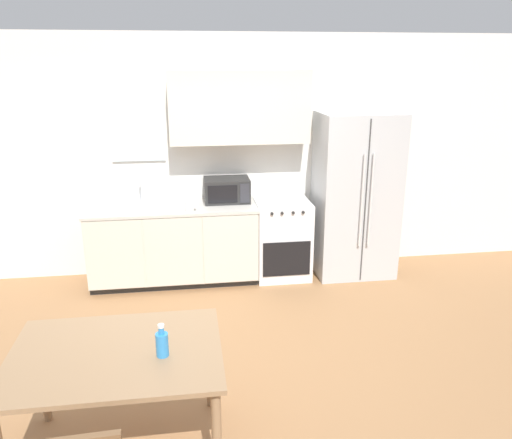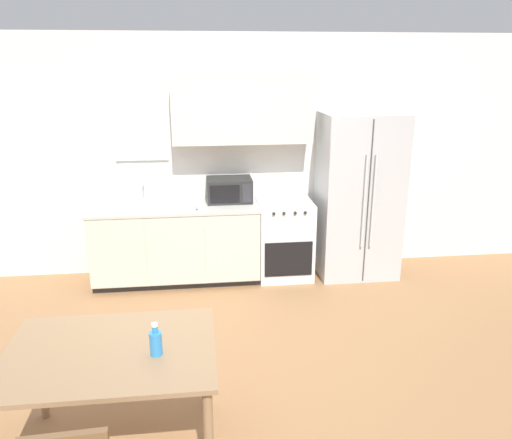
% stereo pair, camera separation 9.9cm
% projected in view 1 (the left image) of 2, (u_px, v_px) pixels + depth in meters
% --- Properties ---
extents(ground_plane, '(12.00, 12.00, 0.00)m').
position_uv_depth(ground_plane, '(233.00, 354.00, 4.28)').
color(ground_plane, '#9E7047').
extents(wall_back, '(12.00, 0.38, 2.70)m').
position_uv_depth(wall_back, '(218.00, 149.00, 5.65)').
color(wall_back, silver).
rests_on(wall_back, ground_plane).
extents(kitchen_counter, '(1.84, 0.66, 0.89)m').
position_uv_depth(kitchen_counter, '(174.00, 244.00, 5.58)').
color(kitchen_counter, '#333333').
rests_on(kitchen_counter, ground_plane).
extents(oven_range, '(0.61, 0.63, 0.90)m').
position_uv_depth(oven_range, '(282.00, 238.00, 5.75)').
color(oven_range, white).
rests_on(oven_range, ground_plane).
extents(refrigerator, '(0.89, 0.70, 1.86)m').
position_uv_depth(refrigerator, '(355.00, 195.00, 5.70)').
color(refrigerator, silver).
rests_on(refrigerator, ground_plane).
extents(kitchen_sink, '(0.59, 0.41, 0.22)m').
position_uv_depth(kitchen_sink, '(140.00, 206.00, 5.40)').
color(kitchen_sink, '#B7BABC').
rests_on(kitchen_sink, kitchen_counter).
extents(microwave, '(0.50, 0.37, 0.26)m').
position_uv_depth(microwave, '(227.00, 190.00, 5.59)').
color(microwave, '#282828').
rests_on(microwave, kitchen_counter).
extents(coffee_mug, '(0.11, 0.08, 0.10)m').
position_uv_depth(coffee_mug, '(190.00, 206.00, 5.24)').
color(coffee_mug, white).
rests_on(coffee_mug, kitchen_counter).
extents(dining_table, '(1.26, 0.92, 0.75)m').
position_uv_depth(dining_table, '(117.00, 365.00, 3.00)').
color(dining_table, '#997551').
rests_on(dining_table, ground_plane).
extents(drink_bottle, '(0.07, 0.07, 0.20)m').
position_uv_depth(drink_bottle, '(162.00, 343.00, 2.91)').
color(drink_bottle, '#338CD8').
rests_on(drink_bottle, dining_table).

